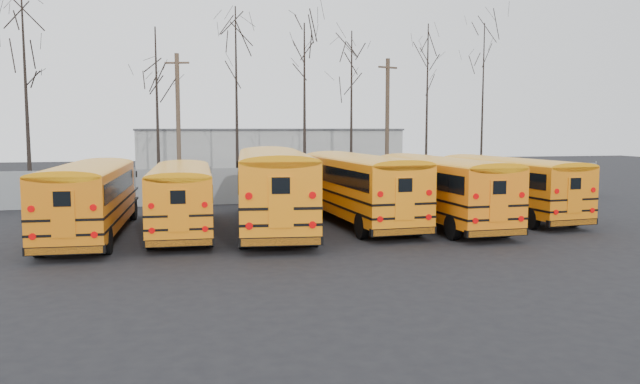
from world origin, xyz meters
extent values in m
plane|color=black|center=(0.00, 0.00, 0.00)|extent=(120.00, 120.00, 0.00)
cube|color=gray|center=(0.00, 12.00, 1.00)|extent=(40.00, 0.04, 2.00)
cube|color=#AFAFAA|center=(2.00, 32.00, 2.00)|extent=(22.00, 8.00, 4.00)
cylinder|color=black|center=(-10.21, -0.84, 0.47)|extent=(0.30, 0.96, 0.95)
cylinder|color=black|center=(-8.06, -0.93, 0.47)|extent=(0.30, 0.96, 0.95)
cylinder|color=black|center=(-9.90, 7.12, 0.47)|extent=(0.30, 0.96, 0.95)
cylinder|color=black|center=(-7.76, 7.04, 0.47)|extent=(0.30, 0.96, 0.95)
cube|color=orange|center=(-9.02, 2.20, 1.59)|extent=(2.71, 8.91, 2.23)
cube|color=orange|center=(-8.82, 7.41, 0.95)|extent=(2.20, 1.69, 0.95)
cube|color=black|center=(-9.02, 2.01, 2.09)|extent=(2.71, 7.96, 0.66)
cube|color=black|center=(-8.99, 3.00, 0.90)|extent=(2.80, 10.54, 0.09)
cube|color=black|center=(-8.99, 3.00, 1.38)|extent=(2.80, 10.54, 0.09)
cube|color=black|center=(-9.18, -2.12, 0.43)|extent=(2.44, 0.30, 0.27)
cube|color=black|center=(-8.79, 8.17, 0.43)|extent=(2.28, 0.28, 0.25)
cube|color=orange|center=(-9.19, -2.22, 1.57)|extent=(0.71, 0.07, 1.47)
cylinder|color=#B20505|center=(-10.09, -2.20, 0.90)|extent=(0.21, 0.05, 0.21)
cylinder|color=#B20505|center=(-8.29, -2.27, 0.90)|extent=(0.21, 0.05, 0.21)
cylinder|color=#B20505|center=(-10.09, -2.20, 1.76)|extent=(0.21, 0.05, 0.21)
cylinder|color=#B20505|center=(-8.29, -2.27, 1.76)|extent=(0.21, 0.05, 0.21)
cylinder|color=black|center=(-6.71, -0.28, 0.45)|extent=(0.28, 0.91, 0.90)
cylinder|color=black|center=(-4.67, -0.34, 0.45)|extent=(0.28, 0.91, 0.90)
cylinder|color=black|center=(-6.49, 7.30, 0.45)|extent=(0.28, 0.91, 0.90)
cylinder|color=black|center=(-4.45, 7.24, 0.45)|extent=(0.28, 0.91, 0.90)
cube|color=orange|center=(-5.60, 2.62, 1.51)|extent=(2.50, 8.46, 2.12)
cube|color=orange|center=(-5.46, 7.59, 0.90)|extent=(2.08, 1.59, 0.90)
cube|color=black|center=(-5.61, 2.44, 1.99)|extent=(2.51, 7.56, 0.63)
cube|color=black|center=(-5.58, 3.39, 0.86)|extent=(2.57, 10.02, 0.08)
cube|color=black|center=(-5.58, 3.39, 1.31)|extent=(2.57, 10.02, 0.08)
cube|color=black|center=(-5.72, -1.49, 0.41)|extent=(2.32, 0.27, 0.25)
cube|color=black|center=(-5.44, 8.31, 0.41)|extent=(2.17, 0.24, 0.23)
cube|color=orange|center=(-5.72, -1.59, 1.49)|extent=(0.68, 0.06, 1.40)
cylinder|color=#B20505|center=(-6.58, -1.57, 0.86)|extent=(0.20, 0.04, 0.20)
cylinder|color=#B20505|center=(-4.87, -1.62, 0.86)|extent=(0.20, 0.04, 0.20)
cylinder|color=#B20505|center=(-6.58, -1.57, 1.67)|extent=(0.20, 0.04, 0.20)
cylinder|color=#B20505|center=(-4.87, -1.62, 1.67)|extent=(0.20, 0.04, 0.20)
cylinder|color=black|center=(-3.52, -0.88, 0.54)|extent=(0.41, 1.11, 1.09)
cylinder|color=black|center=(-1.07, -1.13, 0.54)|extent=(0.41, 1.11, 1.09)
cylinder|color=black|center=(-2.60, 8.22, 0.54)|extent=(0.41, 1.11, 1.09)
cylinder|color=black|center=(-0.15, 7.98, 0.54)|extent=(0.41, 1.11, 1.09)
cube|color=orange|center=(-1.94, 2.52, 1.83)|extent=(3.73, 10.36, 2.56)
cube|color=orange|center=(-1.34, 8.48, 1.09)|extent=(2.63, 2.09, 1.09)
cube|color=black|center=(-1.96, 2.30, 2.40)|extent=(3.66, 9.28, 0.76)
cube|color=black|center=(-1.85, 3.44, 1.04)|extent=(3.95, 12.23, 0.10)
cube|color=black|center=(-1.85, 3.44, 1.58)|extent=(3.95, 12.23, 0.10)
cube|color=black|center=(-2.44, -2.42, 0.49)|extent=(2.80, 0.52, 0.31)
cube|color=black|center=(-1.25, 9.35, 0.49)|extent=(2.62, 0.48, 0.28)
cube|color=orange|center=(-2.45, -2.54, 1.80)|extent=(0.82, 0.13, 1.69)
cylinder|color=#B20505|center=(-3.48, -2.44, 1.04)|extent=(0.24, 0.07, 0.24)
cylinder|color=#B20505|center=(-1.42, -2.65, 1.04)|extent=(0.24, 0.07, 0.24)
cylinder|color=#B20505|center=(-3.48, -2.44, 2.02)|extent=(0.24, 0.07, 0.24)
cylinder|color=#B20505|center=(-1.42, -2.65, 2.02)|extent=(0.24, 0.07, 0.24)
cylinder|color=black|center=(1.06, 0.01, 0.50)|extent=(0.34, 1.02, 1.00)
cylinder|color=black|center=(3.32, 0.14, 0.50)|extent=(0.34, 1.02, 1.00)
cylinder|color=black|center=(0.58, 8.42, 0.50)|extent=(0.34, 1.02, 1.00)
cylinder|color=black|center=(2.84, 8.55, 0.50)|extent=(0.34, 1.02, 1.00)
cube|color=orange|center=(2.00, 3.33, 1.68)|extent=(3.04, 9.45, 2.36)
cube|color=orange|center=(1.69, 8.83, 1.00)|extent=(2.35, 1.83, 1.00)
cube|color=black|center=(2.01, 3.13, 2.21)|extent=(3.02, 8.45, 0.70)
cube|color=black|center=(1.95, 4.18, 0.95)|extent=(3.16, 11.18, 0.09)
cube|color=black|center=(1.95, 4.18, 1.45)|extent=(3.16, 11.18, 0.09)
cube|color=black|center=(2.26, -1.23, 0.45)|extent=(2.58, 0.37, 0.28)
cube|color=black|center=(1.64, 9.63, 0.45)|extent=(2.41, 0.34, 0.26)
cube|color=orange|center=(2.27, -1.34, 1.65)|extent=(0.75, 0.08, 1.55)
cylinder|color=#B20505|center=(1.32, -1.40, 0.95)|extent=(0.22, 0.05, 0.22)
cylinder|color=#B20505|center=(3.22, -1.29, 0.95)|extent=(0.22, 0.05, 0.22)
cylinder|color=#B20505|center=(1.32, -1.40, 1.86)|extent=(0.22, 0.05, 0.22)
cylinder|color=#B20505|center=(3.22, -1.29, 1.86)|extent=(0.22, 0.05, 0.22)
cylinder|color=black|center=(4.34, -0.95, 0.49)|extent=(0.31, 0.98, 0.97)
cylinder|color=black|center=(6.53, -0.86, 0.49)|extent=(0.31, 0.98, 0.97)
cylinder|color=black|center=(4.01, 7.19, 0.49)|extent=(0.31, 0.98, 0.97)
cylinder|color=black|center=(6.20, 7.28, 0.49)|extent=(0.31, 0.98, 0.97)
cube|color=orange|center=(5.30, 2.25, 1.63)|extent=(2.79, 9.11, 2.28)
cube|color=orange|center=(5.09, 7.58, 0.97)|extent=(2.25, 1.74, 0.97)
cube|color=black|center=(5.31, 2.05, 2.13)|extent=(2.79, 8.15, 0.68)
cube|color=black|center=(5.27, 3.07, 0.92)|extent=(2.89, 10.78, 0.09)
cube|color=black|center=(5.27, 3.07, 1.41)|extent=(2.89, 10.78, 0.09)
cube|color=black|center=(5.48, -2.16, 0.44)|extent=(2.49, 0.31, 0.27)
cube|color=black|center=(5.06, 8.35, 0.44)|extent=(2.33, 0.29, 0.25)
cube|color=orange|center=(5.49, -2.27, 1.60)|extent=(0.73, 0.07, 1.50)
cylinder|color=#B20505|center=(4.57, -2.32, 0.92)|extent=(0.21, 0.05, 0.21)
cylinder|color=#B20505|center=(6.41, -2.24, 0.92)|extent=(0.21, 0.05, 0.21)
cylinder|color=#B20505|center=(4.57, -2.32, 1.80)|extent=(0.21, 0.05, 0.21)
cylinder|color=#B20505|center=(6.41, -2.24, 1.80)|extent=(0.21, 0.05, 0.21)
cylinder|color=black|center=(8.58, 0.62, 0.46)|extent=(0.34, 0.95, 0.93)
cylinder|color=black|center=(10.67, 0.81, 0.46)|extent=(0.34, 0.95, 0.93)
cylinder|color=black|center=(7.87, 8.39, 0.46)|extent=(0.34, 0.95, 0.93)
cylinder|color=black|center=(9.96, 8.58, 0.46)|extent=(0.34, 0.95, 0.93)
cube|color=orange|center=(9.35, 3.72, 1.55)|extent=(3.10, 8.81, 2.18)
cube|color=orange|center=(8.88, 8.81, 0.93)|extent=(2.22, 1.76, 0.93)
cube|color=black|center=(9.37, 3.54, 2.04)|extent=(3.05, 7.89, 0.65)
cube|color=black|center=(9.28, 4.51, 0.88)|extent=(3.27, 10.40, 0.08)
cube|color=black|center=(9.28, 4.51, 1.35)|extent=(3.27, 10.40, 0.08)
cube|color=black|center=(9.74, -0.48, 0.42)|extent=(2.38, 0.42, 0.26)
cube|color=black|center=(8.81, 9.54, 0.42)|extent=(2.24, 0.39, 0.24)
cube|color=orange|center=(9.75, -0.58, 1.53)|extent=(0.70, 0.10, 1.44)
cylinder|color=#B20505|center=(8.87, -0.67, 0.88)|extent=(0.21, 0.06, 0.20)
cylinder|color=#B20505|center=(10.62, -0.51, 0.88)|extent=(0.21, 0.06, 0.20)
cylinder|color=#B20505|center=(8.87, -0.67, 1.72)|extent=(0.21, 0.06, 0.20)
cylinder|color=#B20505|center=(10.62, -0.51, 1.72)|extent=(0.21, 0.06, 0.20)
cylinder|color=brown|center=(-5.66, 18.02, 4.41)|extent=(0.27, 0.27, 8.83)
cube|color=brown|center=(-5.66, 18.02, 8.24)|extent=(1.52, 0.61, 0.12)
cylinder|color=#463628|center=(7.93, 17.29, 4.38)|extent=(0.27, 0.27, 8.76)
cube|color=#463628|center=(7.93, 17.29, 8.17)|extent=(1.49, 0.69, 0.12)
cone|color=black|center=(-14.31, 17.24, 5.94)|extent=(0.26, 0.26, 11.88)
cone|color=black|center=(-6.90, 17.25, 5.15)|extent=(0.26, 0.26, 10.30)
cone|color=black|center=(-2.02, 17.63, 5.89)|extent=(0.26, 0.26, 11.78)
cone|color=black|center=(2.02, 15.84, 5.31)|extent=(0.26, 0.26, 10.62)
cone|color=black|center=(5.25, 16.58, 5.18)|extent=(0.26, 0.26, 10.35)
cone|color=black|center=(9.85, 15.13, 5.37)|extent=(0.26, 0.26, 10.74)
cone|color=black|center=(14.36, 16.39, 5.57)|extent=(0.26, 0.26, 11.14)
camera|label=1|loc=(-5.65, -22.46, 4.22)|focal=35.00mm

